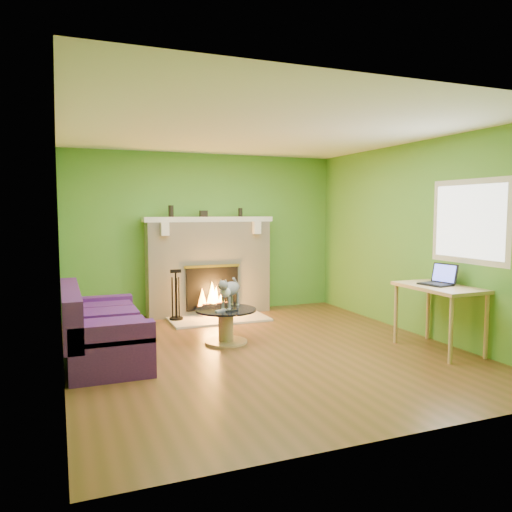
{
  "coord_description": "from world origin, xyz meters",
  "views": [
    {
      "loc": [
        -2.26,
        -5.42,
        1.68
      ],
      "look_at": [
        0.06,
        0.4,
        1.11
      ],
      "focal_mm": 35.0,
      "sensor_mm": 36.0,
      "label": 1
    }
  ],
  "objects_px": {
    "coffee_table": "(226,323)",
    "desk": "(439,294)",
    "cat": "(230,292)",
    "sofa": "(99,331)"
  },
  "relations": [
    {
      "from": "coffee_table",
      "to": "cat",
      "type": "relative_size",
      "value": 1.22
    },
    {
      "from": "coffee_table",
      "to": "cat",
      "type": "height_order",
      "value": "cat"
    },
    {
      "from": "coffee_table",
      "to": "desk",
      "type": "relative_size",
      "value": 0.73
    },
    {
      "from": "sofa",
      "to": "cat",
      "type": "height_order",
      "value": "cat"
    },
    {
      "from": "desk",
      "to": "cat",
      "type": "bearing_deg",
      "value": 148.81
    },
    {
      "from": "sofa",
      "to": "cat",
      "type": "relative_size",
      "value": 2.89
    },
    {
      "from": "coffee_table",
      "to": "desk",
      "type": "xyz_separation_m",
      "value": [
        2.26,
        -1.27,
        0.44
      ]
    },
    {
      "from": "coffee_table",
      "to": "desk",
      "type": "height_order",
      "value": "desk"
    },
    {
      "from": "sofa",
      "to": "desk",
      "type": "distance_m",
      "value": 4.0
    },
    {
      "from": "sofa",
      "to": "cat",
      "type": "distance_m",
      "value": 1.66
    }
  ]
}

